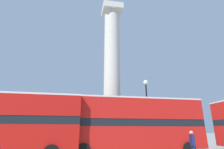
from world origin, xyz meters
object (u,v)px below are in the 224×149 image
(pedestrian_near_lamp, at_px, (193,143))
(equestrian_statue, at_px, (37,132))
(bus_b, at_px, (133,123))
(street_lamp, at_px, (147,106))
(monument_column, at_px, (112,89))

(pedestrian_near_lamp, bearing_deg, equestrian_statue, 54.16)
(equestrian_statue, bearing_deg, bus_b, -38.42)
(bus_b, height_order, street_lamp, street_lamp)
(equestrian_statue, relative_size, pedestrian_near_lamp, 3.06)
(bus_b, bearing_deg, street_lamp, 44.87)
(bus_b, height_order, pedestrian_near_lamp, bus_b)
(monument_column, distance_m, bus_b, 7.47)
(monument_column, relative_size, pedestrian_near_lamp, 10.75)
(bus_b, bearing_deg, equestrian_statue, 128.98)
(monument_column, bearing_deg, pedestrian_near_lamp, -69.62)
(equestrian_statue, bearing_deg, street_lamp, -27.12)
(street_lamp, bearing_deg, bus_b, -134.77)
(street_lamp, height_order, pedestrian_near_lamp, street_lamp)
(pedestrian_near_lamp, bearing_deg, monument_column, 34.92)
(equestrian_statue, xyz_separation_m, street_lamp, (12.04, -9.87, 2.48))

